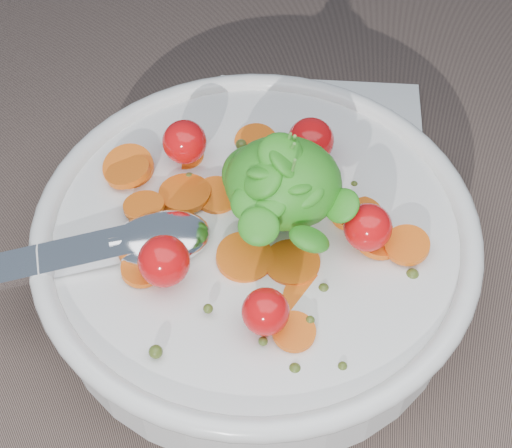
{
  "coord_description": "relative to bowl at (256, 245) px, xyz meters",
  "views": [
    {
      "loc": [
        0.03,
        -0.3,
        0.48
      ],
      "look_at": [
        0.0,
        0.03,
        0.06
      ],
      "focal_mm": 55.0,
      "sensor_mm": 36.0,
      "label": 1
    }
  ],
  "objects": [
    {
      "name": "bowl",
      "position": [
        0.0,
        0.0,
        0.0
      ],
      "size": [
        0.33,
        0.31,
        0.13
      ],
      "color": "white",
      "rests_on": "ground"
    },
    {
      "name": "napkin",
      "position": [
        0.04,
        0.13,
        -0.03
      ],
      "size": [
        0.18,
        0.16,
        0.01
      ],
      "primitive_type": "cube",
      "rotation": [
        0.0,
        0.0,
        0.03
      ],
      "color": "white",
      "rests_on": "ground"
    },
    {
      "name": "ground",
      "position": [
        -0.0,
        -0.03,
        -0.04
      ],
      "size": [
        6.0,
        6.0,
        0.0
      ],
      "primitive_type": "plane",
      "color": "#6F594F",
      "rests_on": "ground"
    }
  ]
}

